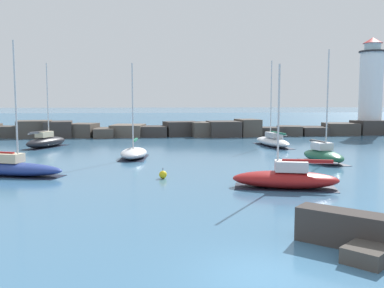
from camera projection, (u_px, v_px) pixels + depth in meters
name	position (u px, v px, depth m)	size (l,w,h in m)	color
ground_plane	(262.00, 275.00, 13.19)	(600.00, 600.00, 0.00)	#3D6B8E
open_sea_beyond	(162.00, 119.00, 122.95)	(400.00, 116.00, 0.01)	#2D5B7F
breakwater_jetty	(171.00, 130.00, 63.64)	(68.50, 7.02, 2.52)	#423D38
lighthouse	(371.00, 92.00, 67.14)	(4.74, 4.74, 15.07)	gray
foreground_rocks	(299.00, 251.00, 13.90)	(14.08, 9.29, 1.30)	#383330
sailboat_moored_0	(10.00, 167.00, 30.61)	(8.33, 4.68, 9.52)	navy
sailboat_moored_1	(134.00, 153.00, 39.74)	(2.85, 5.60, 8.72)	silver
sailboat_moored_2	(323.00, 155.00, 37.08)	(3.00, 5.63, 9.61)	#195138
sailboat_moored_3	(273.00, 141.00, 50.17)	(3.17, 8.51, 9.98)	white
sailboat_moored_4	(286.00, 178.00, 26.25)	(6.84, 3.83, 7.55)	maroon
sailboat_moored_5	(46.00, 141.00, 48.81)	(4.45, 6.86, 9.59)	black
mooring_buoy_orange_near	(163.00, 175.00, 29.43)	(0.54, 0.54, 0.74)	yellow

